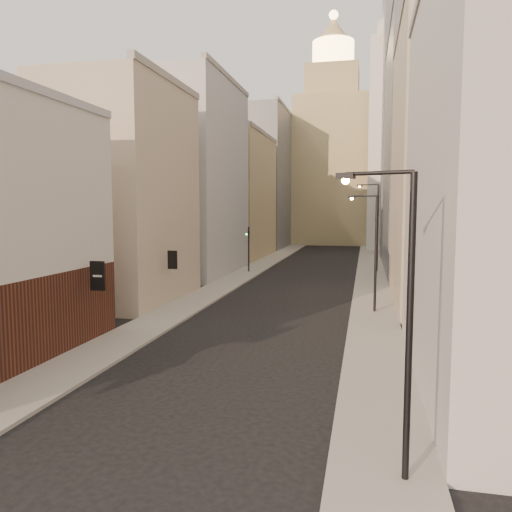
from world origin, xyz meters
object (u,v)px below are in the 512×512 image
(streetlamp_far, at_px, (375,222))
(traffic_light_left, at_px, (249,240))
(white_tower, at_px, (393,138))
(clock_tower, at_px, (332,154))
(streetlamp_mid, at_px, (373,246))
(streetlamp_near, at_px, (402,308))

(streetlamp_far, xyz_separation_m, traffic_light_left, (-13.35, -3.62, -1.97))
(white_tower, distance_m, streetlamp_far, 33.54)
(clock_tower, xyz_separation_m, white_tower, (11.00, -14.00, 0.97))
(clock_tower, height_order, streetlamp_mid, clock_tower)
(clock_tower, height_order, traffic_light_left, clock_tower)
(streetlamp_far, bearing_deg, traffic_light_left, -145.98)
(white_tower, relative_size, traffic_light_left, 8.30)
(clock_tower, height_order, streetlamp_near, clock_tower)
(white_tower, distance_m, streetlamp_near, 75.33)
(clock_tower, relative_size, streetlamp_far, 4.67)
(clock_tower, bearing_deg, streetlamp_near, -84.93)
(streetlamp_mid, bearing_deg, clock_tower, 114.88)
(clock_tower, relative_size, white_tower, 1.08)
(white_tower, height_order, streetlamp_mid, white_tower)
(streetlamp_near, height_order, traffic_light_left, streetlamp_near)
(clock_tower, bearing_deg, traffic_light_left, -96.44)
(streetlamp_mid, bearing_deg, white_tower, 104.66)
(traffic_light_left, bearing_deg, streetlamp_mid, 146.23)
(white_tower, relative_size, streetlamp_far, 4.31)
(clock_tower, bearing_deg, streetlamp_far, -79.98)
(clock_tower, distance_m, streetlamp_far, 47.00)
(streetlamp_far, bearing_deg, white_tower, 103.09)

